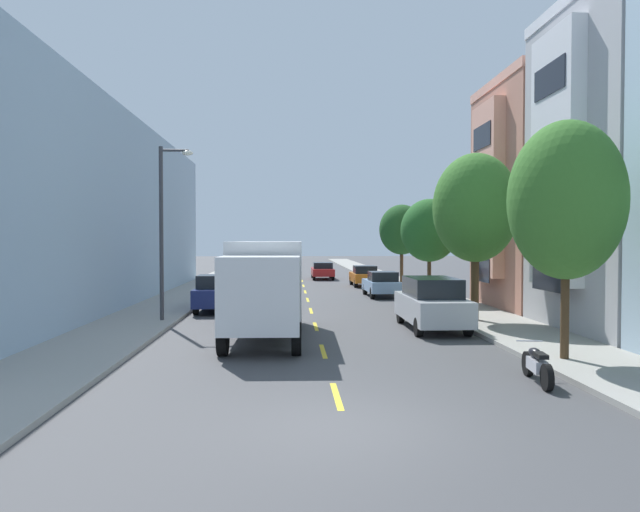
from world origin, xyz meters
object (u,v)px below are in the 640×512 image
object	(u,v)px
delivery_box_truck	(266,283)
parked_suv_silver	(432,303)
parked_sedan_black	(243,274)
parked_motorcycle	(537,365)
street_lamp	(165,220)
moving_red_sedan	(323,270)
street_tree_third	(429,230)
street_tree_farthest	(402,230)
parked_hatchback_orange	(364,276)
parked_hatchback_sky	(382,284)
street_tree_second	(475,208)
parked_pickup_navy	(220,293)
street_tree_nearest	(566,200)

from	to	relation	value
delivery_box_truck	parked_suv_silver	size ratio (longest dim) A/B	1.60
parked_sedan_black	parked_motorcycle	bearing A→B (deg)	-73.30
street_lamp	moving_red_sedan	xyz separation A→B (m)	(7.75, 25.96, -3.38)
street_tree_third	parked_sedan_black	xyz separation A→B (m)	(-10.87, 13.45, -3.09)
street_tree_farthest	parked_motorcycle	distance (m)	25.23
parked_hatchback_orange	parked_hatchback_sky	bearing A→B (deg)	-89.79
parked_sedan_black	parked_motorcycle	xyz separation A→B (m)	(9.23, -30.75, -0.34)
street_tree_farthest	street_lamp	distance (m)	19.16
parked_motorcycle	moving_red_sedan	bearing A→B (deg)	94.66
parked_sedan_black	moving_red_sedan	size ratio (longest dim) A/B	1.00
street_tree_second	parked_pickup_navy	bearing A→B (deg)	155.29
street_tree_third	parked_sedan_black	world-z (taller)	street_tree_third
delivery_box_truck	parked_hatchback_orange	xyz separation A→B (m)	(6.17, 21.76, -1.12)
street_tree_second	parked_hatchback_orange	distance (m)	19.29
street_tree_farthest	parked_hatchback_orange	world-z (taller)	street_tree_farthest
street_tree_nearest	parked_hatchback_orange	size ratio (longest dim) A/B	1.59
street_tree_second	street_tree_third	world-z (taller)	street_tree_second
street_lamp	moving_red_sedan	size ratio (longest dim) A/B	1.53
parked_pickup_navy	moving_red_sedan	world-z (taller)	parked_pickup_navy
delivery_box_truck	parked_sedan_black	bearing A→B (deg)	96.36
parked_sedan_black	moving_red_sedan	world-z (taller)	same
delivery_box_truck	parked_pickup_navy	size ratio (longest dim) A/B	1.45
parked_suv_silver	moving_red_sedan	xyz separation A→B (m)	(-2.50, 28.02, -0.24)
street_tree_third	street_lamp	size ratio (longest dim) A/B	0.78
street_tree_nearest	delivery_box_truck	xyz separation A→B (m)	(-8.20, 4.65, -2.52)
street_tree_second	delivery_box_truck	world-z (taller)	street_tree_second
street_lamp	parked_suv_silver	bearing A→B (deg)	-11.35
street_tree_farthest	parked_sedan_black	bearing A→B (deg)	151.81
street_lamp	parked_hatchback_orange	xyz separation A→B (m)	(10.32, 18.19, -3.38)
street_tree_second	street_tree_farthest	xyz separation A→B (m)	(-0.00, 15.24, -0.59)
parked_hatchback_sky	moving_red_sedan	bearing A→B (deg)	99.46
parked_sedan_black	parked_pickup_navy	world-z (taller)	parked_pickup_navy
parked_sedan_black	delivery_box_truck	bearing A→B (deg)	-83.64
street_tree_second	street_lamp	xyz separation A→B (m)	(-12.35, 0.60, -0.47)
street_lamp	parked_hatchback_sky	bearing A→B (deg)	45.08
parked_sedan_black	parked_hatchback_orange	bearing A→B (deg)	-14.46
parked_pickup_navy	moving_red_sedan	xyz separation A→B (m)	(6.12, 21.63, -0.08)
parked_sedan_black	street_tree_farthest	bearing A→B (deg)	-28.19
street_tree_nearest	parked_hatchback_orange	world-z (taller)	street_tree_nearest
street_tree_farthest	street_lamp	size ratio (longest dim) A/B	0.80
parked_suv_silver	parked_motorcycle	distance (m)	8.25
street_lamp	parked_sedan_black	bearing A→B (deg)	85.88
street_tree_third	parked_hatchback_orange	size ratio (longest dim) A/B	1.34
street_lamp	parked_hatchback_sky	size ratio (longest dim) A/B	1.71
parked_hatchback_sky	parked_pickup_navy	bearing A→B (deg)	-145.26
parked_hatchback_orange	parked_motorcycle	size ratio (longest dim) A/B	1.96
street_lamp	parked_hatchback_orange	world-z (taller)	street_lamp
street_tree_nearest	street_tree_second	size ratio (longest dim) A/B	0.96
street_tree_second	parked_pickup_navy	xyz separation A→B (m)	(-10.72, 4.93, -3.78)
street_tree_nearest	street_tree_second	world-z (taller)	street_tree_second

